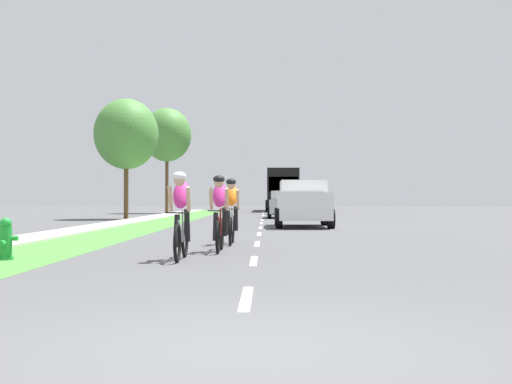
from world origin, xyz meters
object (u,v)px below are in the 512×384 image
object	(u,v)px
cyclist_trailing	(220,213)
suv_white	(303,202)
pickup_maroon	(288,202)
street_tree_near	(126,134)
street_tree_far	(167,135)
bus_black	(282,188)
fire_hydrant_green	(6,239)
cyclist_lead	(181,215)
cyclist_distant	(232,211)
sedan_silver	(285,204)

from	to	relation	value
cyclist_trailing	suv_white	bearing A→B (deg)	78.59
pickup_maroon	street_tree_near	size ratio (longest dim) A/B	0.80
cyclist_trailing	street_tree_far	size ratio (longest dim) A/B	0.22
cyclist_trailing	bus_black	world-z (taller)	bus_black
fire_hydrant_green	cyclist_lead	world-z (taller)	cyclist_lead
suv_white	street_tree_far	bearing A→B (deg)	111.32
bus_black	cyclist_trailing	bearing A→B (deg)	-93.06
cyclist_distant	street_tree_far	distance (m)	32.95
street_tree_near	suv_white	bearing A→B (deg)	-45.62
cyclist_lead	bus_black	world-z (taller)	bus_black
cyclist_lead	cyclist_distant	distance (m)	4.05
street_tree_near	street_tree_far	bearing A→B (deg)	89.49
fire_hydrant_green	sedan_silver	size ratio (longest dim) A/B	0.18
cyclist_lead	bus_black	bearing A→B (deg)	86.34
suv_white	sedan_silver	distance (m)	11.55
cyclist_trailing	sedan_silver	bearing A→B (deg)	85.07
cyclist_trailing	street_tree_far	xyz separation A→B (m)	(-6.33, 34.12, 4.93)
suv_white	street_tree_near	distance (m)	13.11
sedan_silver	street_tree_near	distance (m)	9.58
bus_black	street_tree_far	bearing A→B (deg)	-135.10
suv_white	street_tree_near	bearing A→B (deg)	134.38
fire_hydrant_green	cyclist_distant	xyz separation A→B (m)	(3.85, 4.03, 0.44)
cyclist_trailing	street_tree_far	distance (m)	35.05
sedan_silver	pickup_maroon	world-z (taller)	pickup_maroon
bus_black	street_tree_near	xyz separation A→B (m)	(-8.73, -21.89, 2.51)
suv_white	pickup_maroon	xyz separation A→B (m)	(0.08, 20.49, -0.12)
fire_hydrant_green	bus_black	bearing A→B (deg)	82.32
cyclist_trailing	pickup_maroon	size ratio (longest dim) A/B	0.34
cyclist_trailing	street_tree_near	size ratio (longest dim) A/B	0.27
cyclist_lead	cyclist_trailing	size ratio (longest dim) A/B	1.00
cyclist_distant	suv_white	world-z (taller)	suv_white
sedan_silver	pickup_maroon	distance (m)	8.96
suv_white	street_tree_near	xyz separation A→B (m)	(-8.83, 9.02, 3.55)
cyclist_lead	bus_black	distance (m)	44.62
cyclist_distant	street_tree_near	bearing A→B (deg)	109.45
sedan_silver	street_tree_near	world-z (taller)	street_tree_near
street_tree_near	street_tree_far	xyz separation A→B (m)	(0.12, 13.31, 1.25)
pickup_maroon	street_tree_far	world-z (taller)	street_tree_far
cyclist_trailing	suv_white	xyz separation A→B (m)	(2.38, 11.79, 0.14)
cyclist_lead	cyclist_trailing	bearing A→B (deg)	72.64
cyclist_lead	pickup_maroon	distance (m)	34.22
sedan_silver	bus_black	distance (m)	19.41
street_tree_near	cyclist_distant	bearing A→B (deg)	-70.55
street_tree_near	street_tree_far	distance (m)	13.36
cyclist_lead	street_tree_near	distance (m)	23.66
street_tree_far	cyclist_trailing	bearing A→B (deg)	-79.48
cyclist_trailing	cyclist_distant	distance (m)	2.19
cyclist_trailing	street_tree_near	world-z (taller)	street_tree_near
fire_hydrant_green	cyclist_lead	xyz separation A→B (m)	(3.16, 0.04, 0.44)
sedan_silver	street_tree_near	size ratio (longest dim) A/B	0.67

